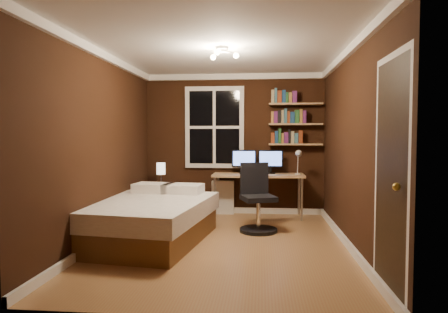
# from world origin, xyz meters

# --- Properties ---
(floor) EXTENTS (4.20, 4.20, 0.00)m
(floor) POSITION_xyz_m (0.00, 0.00, 0.00)
(floor) COLOR #96623C
(floor) RESTS_ON ground
(wall_back) EXTENTS (3.20, 0.04, 2.50)m
(wall_back) POSITION_xyz_m (0.00, 2.10, 1.25)
(wall_back) COLOR black
(wall_back) RESTS_ON ground
(wall_left) EXTENTS (0.04, 4.20, 2.50)m
(wall_left) POSITION_xyz_m (-1.60, 0.00, 1.25)
(wall_left) COLOR black
(wall_left) RESTS_ON ground
(wall_right) EXTENTS (0.04, 4.20, 2.50)m
(wall_right) POSITION_xyz_m (1.60, 0.00, 1.25)
(wall_right) COLOR black
(wall_right) RESTS_ON ground
(ceiling) EXTENTS (3.20, 4.20, 0.02)m
(ceiling) POSITION_xyz_m (0.00, 0.00, 2.50)
(ceiling) COLOR white
(ceiling) RESTS_ON wall_back
(window) EXTENTS (1.06, 0.06, 1.46)m
(window) POSITION_xyz_m (-0.35, 2.06, 1.55)
(window) COLOR white
(window) RESTS_ON wall_back
(door) EXTENTS (0.03, 0.82, 2.05)m
(door) POSITION_xyz_m (1.59, -1.55, 1.02)
(door) COLOR black
(door) RESTS_ON ground
(door_knob) EXTENTS (0.06, 0.06, 0.06)m
(door_knob) POSITION_xyz_m (1.55, -1.85, 1.00)
(door_knob) COLOR gold
(door_knob) RESTS_ON door
(ceiling_fixture) EXTENTS (0.44, 0.44, 0.18)m
(ceiling_fixture) POSITION_xyz_m (0.00, -0.10, 2.40)
(ceiling_fixture) COLOR beige
(ceiling_fixture) RESTS_ON ceiling
(bookshelf_lower) EXTENTS (0.92, 0.22, 0.03)m
(bookshelf_lower) POSITION_xyz_m (1.08, 1.98, 1.25)
(bookshelf_lower) COLOR tan
(bookshelf_lower) RESTS_ON wall_back
(books_row_lower) EXTENTS (0.54, 0.16, 0.23)m
(books_row_lower) POSITION_xyz_m (1.08, 1.98, 1.38)
(books_row_lower) COLOR maroon
(books_row_lower) RESTS_ON bookshelf_lower
(bookshelf_middle) EXTENTS (0.92, 0.22, 0.03)m
(bookshelf_middle) POSITION_xyz_m (1.08, 1.98, 1.60)
(bookshelf_middle) COLOR tan
(bookshelf_middle) RESTS_ON wall_back
(books_row_middle) EXTENTS (0.60, 0.16, 0.23)m
(books_row_middle) POSITION_xyz_m (1.08, 1.98, 1.73)
(books_row_middle) COLOR navy
(books_row_middle) RESTS_ON bookshelf_middle
(bookshelf_upper) EXTENTS (0.92, 0.22, 0.03)m
(bookshelf_upper) POSITION_xyz_m (1.08, 1.98, 1.95)
(bookshelf_upper) COLOR tan
(bookshelf_upper) RESTS_ON wall_back
(books_row_upper) EXTENTS (0.42, 0.16, 0.23)m
(books_row_upper) POSITION_xyz_m (1.08, 1.98, 2.08)
(books_row_upper) COLOR #275C2A
(books_row_upper) RESTS_ON bookshelf_upper
(bed) EXTENTS (1.71, 2.19, 0.68)m
(bed) POSITION_xyz_m (-1.00, 0.04, 0.29)
(bed) COLOR brown
(bed) RESTS_ON ground
(nightstand) EXTENTS (0.41, 0.41, 0.50)m
(nightstand) POSITION_xyz_m (-1.24, 1.67, 0.25)
(nightstand) COLOR brown
(nightstand) RESTS_ON ground
(bedside_lamp) EXTENTS (0.15, 0.15, 0.44)m
(bedside_lamp) POSITION_xyz_m (-1.24, 1.67, 0.71)
(bedside_lamp) COLOR beige
(bedside_lamp) RESTS_ON nightstand
(radiator) EXTENTS (0.40, 0.14, 0.59)m
(radiator) POSITION_xyz_m (-0.19, 1.99, 0.30)
(radiator) COLOR silver
(radiator) RESTS_ON ground
(desk) EXTENTS (1.56, 0.59, 0.74)m
(desk) POSITION_xyz_m (0.44, 1.79, 0.68)
(desk) COLOR tan
(desk) RESTS_ON ground
(monitor_left) EXTENTS (0.43, 0.12, 0.41)m
(monitor_left) POSITION_xyz_m (0.19, 1.87, 0.95)
(monitor_left) COLOR black
(monitor_left) RESTS_ON desk
(monitor_right) EXTENTS (0.43, 0.12, 0.41)m
(monitor_right) POSITION_xyz_m (0.65, 1.87, 0.95)
(monitor_right) COLOR black
(monitor_right) RESTS_ON desk
(desk_lamp) EXTENTS (0.14, 0.32, 0.44)m
(desk_lamp) POSITION_xyz_m (1.11, 1.66, 0.96)
(desk_lamp) COLOR silver
(desk_lamp) RESTS_ON desk
(office_chair) EXTENTS (0.57, 0.57, 1.00)m
(office_chair) POSITION_xyz_m (0.44, 0.74, 0.38)
(office_chair) COLOR black
(office_chair) RESTS_ON ground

